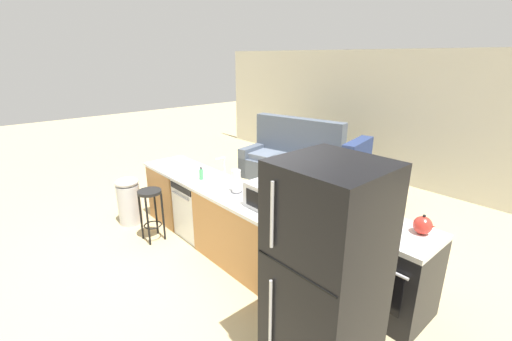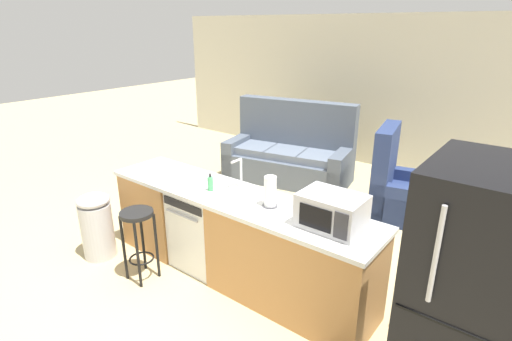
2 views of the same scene
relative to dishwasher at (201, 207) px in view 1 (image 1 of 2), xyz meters
The scene contains 15 objects.
ground_plane 0.49m from the dishwasher, ahead, with size 24.00×24.00×0.00m, color tan.
wall_back 4.33m from the dishwasher, 82.54° to the left, with size 10.00×0.06×2.60m.
kitchen_counter 0.49m from the dishwasher, ahead, with size 2.94×0.66×0.90m.
dishwasher is the anchor object (origin of this frame).
stove_range 2.66m from the dishwasher, 11.91° to the left, with size 0.76×0.68×0.90m.
refrigerator 2.70m from the dishwasher, 11.93° to the right, with size 0.72×0.73×1.81m.
microwave 1.56m from the dishwasher, ahead, with size 0.50×0.37×0.28m.
sink_faucet 0.72m from the dishwasher, 30.61° to the left, with size 0.07×0.18×0.30m.
paper_towel_roll 1.03m from the dishwasher, ahead, with size 0.14×0.14×0.28m.
soap_bottle 0.58m from the dishwasher, 19.31° to the right, with size 0.06×0.06×0.18m.
kettle 2.91m from the dishwasher, 13.78° to the left, with size 0.21×0.17×0.19m.
bar_stool 0.68m from the dishwasher, 117.54° to the right, with size 0.32×0.32×0.74m.
trash_bin 1.21m from the dishwasher, 148.26° to the right, with size 0.35×0.35×0.74m.
couch 2.78m from the dishwasher, 104.79° to the left, with size 2.14×1.27×1.27m.
armchair 2.67m from the dishwasher, 63.64° to the left, with size 0.96×1.00×1.20m.
Camera 1 is at (3.62, -2.36, 2.47)m, focal length 24.00 mm.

